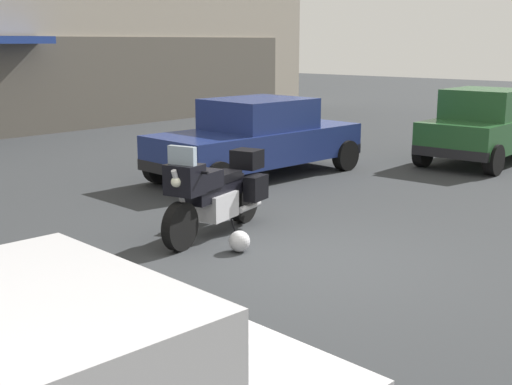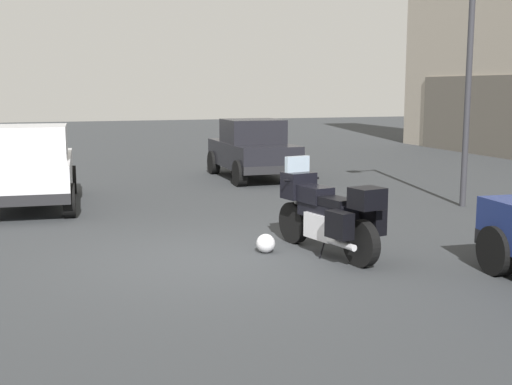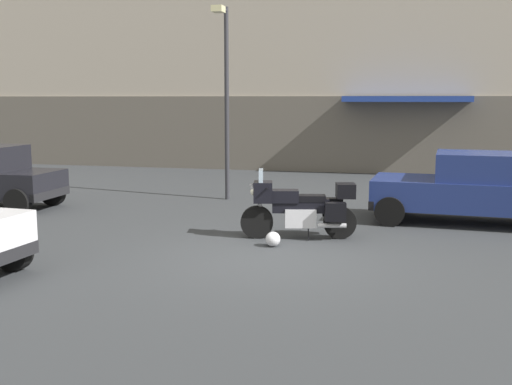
% 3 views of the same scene
% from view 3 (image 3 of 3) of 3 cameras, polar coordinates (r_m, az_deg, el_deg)
% --- Properties ---
extents(ground_plane, '(80.00, 80.00, 0.00)m').
position_cam_3_polar(ground_plane, '(10.78, 1.39, -6.00)').
color(ground_plane, '#2D3033').
extents(motorcycle, '(2.24, 0.99, 1.36)m').
position_cam_3_polar(motorcycle, '(12.17, 4.11, -1.35)').
color(motorcycle, black).
rests_on(motorcycle, ground).
extents(helmet, '(0.28, 0.28, 0.28)m').
position_cam_3_polar(helmet, '(11.57, 1.56, -4.28)').
color(helmet, silver).
rests_on(helmet, ground).
extents(car_sedan_far, '(4.66, 2.18, 1.56)m').
position_cam_3_polar(car_sedan_far, '(14.39, 19.72, 0.36)').
color(car_sedan_far, navy).
rests_on(car_sedan_far, ground).
extents(streetlamp_curbside, '(0.28, 0.94, 5.08)m').
position_cam_3_polar(streetlamp_curbside, '(16.66, -2.84, 9.79)').
color(streetlamp_curbside, '#2D2D33').
rests_on(streetlamp_curbside, ground).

